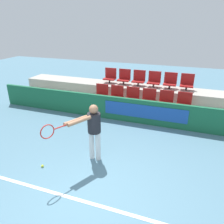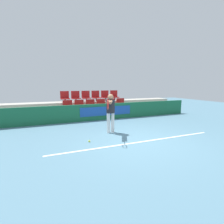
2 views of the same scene
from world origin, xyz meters
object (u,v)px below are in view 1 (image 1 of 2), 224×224
stadium_chair_1 (117,94)px  tennis_ball (42,166)px  stadium_chair_0 (102,93)px  stadium_chair_4 (166,100)px  stadium_chair_7 (124,77)px  stadium_chair_9 (154,80)px  stadium_chair_5 (184,102)px  stadium_chair_2 (132,96)px  stadium_chair_10 (170,81)px  stadium_chair_11 (187,83)px  tennis_player (92,127)px  stadium_chair_6 (110,76)px  stadium_chair_3 (149,98)px  stadium_chair_8 (139,79)px

stadium_chair_1 → tennis_ball: stadium_chair_1 is taller
stadium_chair_0 → stadium_chair_4: size_ratio=1.00×
stadium_chair_7 → stadium_chair_9: size_ratio=1.00×
tennis_ball → stadium_chair_4: bearing=58.4°
stadium_chair_7 → stadium_chair_5: bearing=-21.5°
stadium_chair_2 → stadium_chair_4: (1.26, 0.00, 0.00)m
stadium_chair_7 → stadium_chair_10: (1.89, 0.00, 0.00)m
stadium_chair_11 → tennis_player: size_ratio=0.40×
stadium_chair_6 → tennis_player: bearing=-75.6°
stadium_chair_10 → stadium_chair_7: bearing=180.0°
stadium_chair_2 → stadium_chair_6: size_ratio=1.00×
stadium_chair_9 → stadium_chair_11: (1.26, 0.00, 0.00)m
stadium_chair_4 → stadium_chair_9: 1.26m
tennis_player → stadium_chair_2: bearing=113.6°
stadium_chair_0 → stadium_chair_1: size_ratio=1.00×
stadium_chair_0 → stadium_chair_1: 0.63m
stadium_chair_3 → tennis_ball: (-1.84, -4.02, -0.69)m
stadium_chair_1 → stadium_chair_7: bearing=90.0°
stadium_chair_6 → stadium_chair_9: size_ratio=1.00×
stadium_chair_6 → tennis_player: size_ratio=0.40×
tennis_player → tennis_ball: 1.57m
stadium_chair_2 → tennis_player: (-0.16, -3.30, 0.22)m
stadium_chair_7 → stadium_chair_11: bearing=0.0°
stadium_chair_0 → stadium_chair_1: bearing=0.0°
stadium_chair_2 → tennis_player: 3.31m
stadium_chair_1 → tennis_player: size_ratio=0.40×
stadium_chair_8 → stadium_chair_9: 0.63m
stadium_chair_2 → stadium_chair_0: bearing=180.0°
tennis_ball → stadium_chair_5: bearing=52.3°
stadium_chair_3 → stadium_chair_5: size_ratio=1.00×
tennis_player → tennis_ball: (-1.06, -0.72, -0.91)m
stadium_chair_5 → stadium_chair_6: 3.33m
stadium_chair_1 → stadium_chair_2: same height
stadium_chair_9 → stadium_chair_10: 0.63m
stadium_chair_1 → stadium_chair_10: 2.18m
stadium_chair_1 → stadium_chair_8: (0.63, 0.99, 0.44)m
stadium_chair_4 → stadium_chair_9: stadium_chair_9 is taller
stadium_chair_10 → stadium_chair_8: bearing=180.0°
stadium_chair_3 → stadium_chair_10: 1.26m
stadium_chair_5 → stadium_chair_8: 2.18m
stadium_chair_4 → stadium_chair_8: bearing=141.7°
stadium_chair_4 → stadium_chair_2: bearing=180.0°
stadium_chair_5 → stadium_chair_8: bearing=152.3°
stadium_chair_7 → stadium_chair_11: (2.52, 0.00, 0.00)m
stadium_chair_8 → tennis_ball: 5.28m
stadium_chair_3 → stadium_chair_7: (-1.26, 0.99, 0.44)m
stadium_chair_0 → stadium_chair_10: (2.52, 0.99, 0.44)m
stadium_chair_1 → stadium_chair_4: same height
tennis_player → stadium_chair_8: bearing=114.2°
stadium_chair_1 → stadium_chair_4: (1.89, 0.00, 0.00)m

